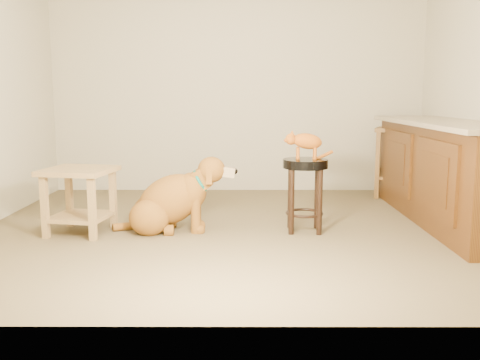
{
  "coord_description": "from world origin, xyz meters",
  "views": [
    {
      "loc": [
        0.05,
        -4.58,
        1.17
      ],
      "look_at": [
        0.03,
        -0.04,
        0.45
      ],
      "focal_mm": 40.0,
      "sensor_mm": 36.0,
      "label": 1
    }
  ],
  "objects_px": {
    "padded_stool": "(305,180)",
    "tabby_kitten": "(305,142)",
    "side_table": "(80,191)",
    "golden_retriever": "(171,202)",
    "wood_stool": "(395,161)"
  },
  "relations": [
    {
      "from": "wood_stool",
      "to": "padded_stool",
      "type": "bearing_deg",
      "value": -127.62
    },
    {
      "from": "padded_stool",
      "to": "golden_retriever",
      "type": "height_order",
      "value": "golden_retriever"
    },
    {
      "from": "side_table",
      "to": "golden_retriever",
      "type": "distance_m",
      "value": 0.78
    },
    {
      "from": "wood_stool",
      "to": "side_table",
      "type": "relative_size",
      "value": 1.28
    },
    {
      "from": "wood_stool",
      "to": "golden_retriever",
      "type": "bearing_deg",
      "value": -146.36
    },
    {
      "from": "wood_stool",
      "to": "side_table",
      "type": "height_order",
      "value": "wood_stool"
    },
    {
      "from": "tabby_kitten",
      "to": "wood_stool",
      "type": "bearing_deg",
      "value": 55.04
    },
    {
      "from": "side_table",
      "to": "golden_retriever",
      "type": "bearing_deg",
      "value": 6.01
    },
    {
      "from": "padded_stool",
      "to": "side_table",
      "type": "distance_m",
      "value": 1.92
    },
    {
      "from": "side_table",
      "to": "tabby_kitten",
      "type": "xyz_separation_m",
      "value": [
        1.91,
        0.08,
        0.41
      ]
    },
    {
      "from": "golden_retriever",
      "to": "tabby_kitten",
      "type": "bearing_deg",
      "value": -3.09
    },
    {
      "from": "padded_stool",
      "to": "side_table",
      "type": "xyz_separation_m",
      "value": [
        -1.92,
        -0.07,
        -0.08
      ]
    },
    {
      "from": "padded_stool",
      "to": "tabby_kitten",
      "type": "xyz_separation_m",
      "value": [
        -0.01,
        0.0,
        0.33
      ]
    },
    {
      "from": "wood_stool",
      "to": "tabby_kitten",
      "type": "height_order",
      "value": "tabby_kitten"
    },
    {
      "from": "golden_retriever",
      "to": "tabby_kitten",
      "type": "xyz_separation_m",
      "value": [
        1.15,
        -0.01,
        0.52
      ]
    }
  ]
}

